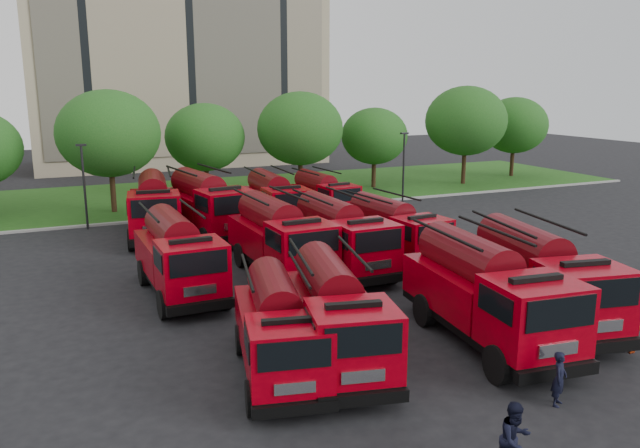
{
  "coord_description": "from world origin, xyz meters",
  "views": [
    {
      "loc": [
        -12.06,
        -21.83,
        8.5
      ],
      "look_at": [
        0.08,
        5.48,
        1.8
      ],
      "focal_mm": 35.0,
      "sensor_mm": 36.0,
      "label": 1
    }
  ],
  "objects_px": {
    "fire_truck_7": "(393,230)",
    "firefighter_5": "(503,265)",
    "fire_truck_4": "(178,255)",
    "firefighter_4": "(318,330)",
    "firefighter_2": "(628,352)",
    "fire_truck_2": "(485,293)",
    "fire_truck_3": "(539,277)",
    "fire_truck_6": "(340,236)",
    "fire_truck_0": "(278,328)",
    "fire_truck_10": "(274,201)",
    "fire_truck_11": "(323,196)",
    "fire_truck_9": "(207,205)",
    "firefighter_0": "(557,405)",
    "firefighter_3": "(588,320)",
    "fire_truck_8": "(154,207)",
    "fire_truck_5": "(279,238)",
    "fire_truck_1": "(334,315)"
  },
  "relations": [
    {
      "from": "fire_truck_7",
      "to": "firefighter_5",
      "type": "xyz_separation_m",
      "value": [
        4.48,
        -2.87,
        -1.52
      ]
    },
    {
      "from": "fire_truck_4",
      "to": "firefighter_4",
      "type": "xyz_separation_m",
      "value": [
        3.67,
        -5.91,
        -1.65
      ]
    },
    {
      "from": "fire_truck_7",
      "to": "firefighter_2",
      "type": "height_order",
      "value": "fire_truck_7"
    },
    {
      "from": "fire_truck_2",
      "to": "fire_truck_3",
      "type": "relative_size",
      "value": 1.0
    },
    {
      "from": "fire_truck_6",
      "to": "firefighter_4",
      "type": "height_order",
      "value": "fire_truck_6"
    },
    {
      "from": "fire_truck_0",
      "to": "fire_truck_7",
      "type": "relative_size",
      "value": 0.98
    },
    {
      "from": "fire_truck_3",
      "to": "fire_truck_10",
      "type": "bearing_deg",
      "value": 111.6
    },
    {
      "from": "fire_truck_0",
      "to": "fire_truck_4",
      "type": "height_order",
      "value": "fire_truck_4"
    },
    {
      "from": "firefighter_5",
      "to": "firefighter_4",
      "type": "bearing_deg",
      "value": 22.75
    },
    {
      "from": "firefighter_2",
      "to": "fire_truck_11",
      "type": "bearing_deg",
      "value": -3.96
    },
    {
      "from": "fire_truck_9",
      "to": "fire_truck_6",
      "type": "bearing_deg",
      "value": -75.46
    },
    {
      "from": "firefighter_0",
      "to": "fire_truck_7",
      "type": "bearing_deg",
      "value": 43.06
    },
    {
      "from": "fire_truck_2",
      "to": "fire_truck_6",
      "type": "xyz_separation_m",
      "value": [
        -0.87,
        9.37,
        -0.08
      ]
    },
    {
      "from": "fire_truck_4",
      "to": "firefighter_0",
      "type": "xyz_separation_m",
      "value": [
        7.48,
        -13.41,
        -1.65
      ]
    },
    {
      "from": "fire_truck_2",
      "to": "fire_truck_4",
      "type": "distance_m",
      "value": 12.37
    },
    {
      "from": "fire_truck_10",
      "to": "firefighter_2",
      "type": "height_order",
      "value": "fire_truck_10"
    },
    {
      "from": "firefighter_0",
      "to": "fire_truck_9",
      "type": "bearing_deg",
      "value": 65.4
    },
    {
      "from": "fire_truck_2",
      "to": "firefighter_5",
      "type": "xyz_separation_m",
      "value": [
        6.8,
        7.05,
        -1.75
      ]
    },
    {
      "from": "firefighter_3",
      "to": "fire_truck_8",
      "type": "bearing_deg",
      "value": -99.16
    },
    {
      "from": "fire_truck_9",
      "to": "firefighter_0",
      "type": "xyz_separation_m",
      "value": [
        3.92,
        -22.91,
        -1.82
      ]
    },
    {
      "from": "fire_truck_7",
      "to": "firefighter_3",
      "type": "bearing_deg",
      "value": -80.26
    },
    {
      "from": "fire_truck_5",
      "to": "fire_truck_9",
      "type": "distance_m",
      "value": 8.69
    },
    {
      "from": "fire_truck_7",
      "to": "fire_truck_10",
      "type": "height_order",
      "value": "fire_truck_10"
    },
    {
      "from": "fire_truck_10",
      "to": "firefighter_4",
      "type": "height_order",
      "value": "fire_truck_10"
    },
    {
      "from": "firefighter_0",
      "to": "fire_truck_10",
      "type": "bearing_deg",
      "value": 54.88
    },
    {
      "from": "fire_truck_2",
      "to": "firefighter_3",
      "type": "bearing_deg",
      "value": 7.2
    },
    {
      "from": "fire_truck_2",
      "to": "firefighter_4",
      "type": "height_order",
      "value": "fire_truck_2"
    },
    {
      "from": "fire_truck_3",
      "to": "fire_truck_11",
      "type": "bearing_deg",
      "value": 99.9
    },
    {
      "from": "fire_truck_6",
      "to": "fire_truck_7",
      "type": "bearing_deg",
      "value": 9.11
    },
    {
      "from": "fire_truck_1",
      "to": "firefighter_2",
      "type": "bearing_deg",
      "value": -6.61
    },
    {
      "from": "fire_truck_7",
      "to": "fire_truck_10",
      "type": "bearing_deg",
      "value": 102.37
    },
    {
      "from": "fire_truck_8",
      "to": "fire_truck_9",
      "type": "relative_size",
      "value": 0.97
    },
    {
      "from": "fire_truck_0",
      "to": "fire_truck_10",
      "type": "height_order",
      "value": "fire_truck_10"
    },
    {
      "from": "fire_truck_0",
      "to": "fire_truck_3",
      "type": "relative_size",
      "value": 0.84
    },
    {
      "from": "fire_truck_11",
      "to": "firefighter_5",
      "type": "relative_size",
      "value": 4.32
    },
    {
      "from": "fire_truck_5",
      "to": "firefighter_2",
      "type": "relative_size",
      "value": 5.13
    },
    {
      "from": "fire_truck_7",
      "to": "firefighter_0",
      "type": "bearing_deg",
      "value": -107.34
    },
    {
      "from": "fire_truck_0",
      "to": "firefighter_3",
      "type": "height_order",
      "value": "fire_truck_0"
    },
    {
      "from": "firefighter_0",
      "to": "firefighter_2",
      "type": "bearing_deg",
      "value": -14.67
    },
    {
      "from": "fire_truck_0",
      "to": "fire_truck_10",
      "type": "bearing_deg",
      "value": 83.04
    },
    {
      "from": "fire_truck_8",
      "to": "fire_truck_1",
      "type": "bearing_deg",
      "value": -74.68
    },
    {
      "from": "fire_truck_5",
      "to": "fire_truck_4",
      "type": "bearing_deg",
      "value": -171.37
    },
    {
      "from": "fire_truck_10",
      "to": "firefighter_5",
      "type": "distance_m",
      "value": 14.27
    },
    {
      "from": "fire_truck_6",
      "to": "firefighter_5",
      "type": "relative_size",
      "value": 4.87
    },
    {
      "from": "fire_truck_6",
      "to": "fire_truck_10",
      "type": "xyz_separation_m",
      "value": [
        0.35,
        9.82,
        -0.03
      ]
    },
    {
      "from": "fire_truck_5",
      "to": "fire_truck_7",
      "type": "xyz_separation_m",
      "value": [
        5.9,
        -0.12,
        -0.2
      ]
    },
    {
      "from": "fire_truck_6",
      "to": "firefighter_0",
      "type": "distance_m",
      "value": 13.73
    },
    {
      "from": "fire_truck_1",
      "to": "firefighter_5",
      "type": "distance_m",
      "value": 13.81
    },
    {
      "from": "firefighter_5",
      "to": "fire_truck_1",
      "type": "bearing_deg",
      "value": 32.52
    },
    {
      "from": "fire_truck_5",
      "to": "firefighter_0",
      "type": "xyz_separation_m",
      "value": [
        2.72,
        -14.31,
        -1.72
      ]
    }
  ]
}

